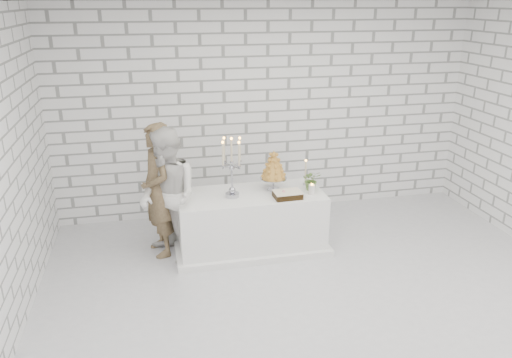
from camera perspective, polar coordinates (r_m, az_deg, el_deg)
name	(u,v)px	position (r m, az deg, el deg)	size (l,w,h in m)	color
ground	(321,298)	(5.51, 7.51, -13.42)	(6.00, 5.00, 0.01)	silver
ceiling	(337,1)	(4.61, 9.29, 19.52)	(6.00, 5.00, 0.01)	white
wall_back	(267,111)	(7.16, 1.31, 7.76)	(6.00, 0.01, 3.00)	white
wall_front	(501,319)	(2.88, 26.32, -14.19)	(6.00, 0.01, 3.00)	white
cake_table	(251,221)	(6.28, -0.60, -4.87)	(1.80, 0.80, 0.75)	white
groom	(158,191)	(6.13, -11.22, -1.31)	(0.61, 0.40, 1.66)	brown
bride	(168,196)	(5.97, -10.04, -1.94)	(0.80, 0.62, 1.64)	silver
candelabra	(232,168)	(5.92, -2.80, 1.31)	(0.30, 0.30, 0.75)	#A3A3AD
croquembouche	(274,170)	(6.17, 2.03, 1.00)	(0.34, 0.34, 0.52)	olive
chocolate_cake	(288,195)	(6.01, 3.64, -1.79)	(0.33, 0.23, 0.08)	black
pillar_candle	(312,190)	(6.14, 6.42, -1.21)	(0.08, 0.08, 0.12)	white
extra_taper	(305,173)	(6.41, 5.71, 0.69)	(0.06, 0.06, 0.32)	beige
flowers	(312,180)	(6.26, 6.41, -0.11)	(0.23, 0.20, 0.26)	#44642F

